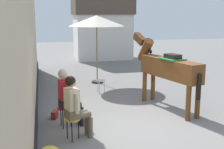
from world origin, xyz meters
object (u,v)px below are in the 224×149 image
at_px(saddled_horse_center, 167,68).
at_px(spare_stool_white, 100,82).
at_px(satchel_bag, 55,115).
at_px(cafe_parasol, 97,21).
at_px(seated_visitor_near, 75,104).
at_px(seated_visitor_far, 67,95).

distance_m(saddled_horse_center, spare_stool_white, 2.59).
height_order(saddled_horse_center, satchel_bag, saddled_horse_center).
bearing_deg(spare_stool_white, cafe_parasol, 83.25).
bearing_deg(seated_visitor_near, satchel_bag, 104.48).
height_order(seated_visitor_far, satchel_bag, seated_visitor_far).
xyz_separation_m(saddled_horse_center, cafe_parasol, (-1.30, 3.59, 1.20)).
relative_size(seated_visitor_far, satchel_bag, 4.96).
bearing_deg(spare_stool_white, seated_visitor_near, -109.37).
xyz_separation_m(seated_visitor_near, cafe_parasol, (1.45, 5.18, 1.59)).
height_order(seated_visitor_near, saddled_horse_center, saddled_horse_center).
height_order(cafe_parasol, spare_stool_white, cafe_parasol).
xyz_separation_m(seated_visitor_far, saddled_horse_center, (2.84, 0.82, 0.38)).
height_order(seated_visitor_far, spare_stool_white, seated_visitor_far).
bearing_deg(cafe_parasol, seated_visitor_far, -109.27).
height_order(seated_visitor_near, seated_visitor_far, same).
distance_m(seated_visitor_near, saddled_horse_center, 3.20).
relative_size(seated_visitor_near, satchel_bag, 4.96).
xyz_separation_m(cafe_parasol, satchel_bag, (-1.82, -3.76, -2.26)).
bearing_deg(saddled_horse_center, satchel_bag, -176.78).
relative_size(saddled_horse_center, satchel_bag, 10.49).
xyz_separation_m(spare_stool_white, satchel_bag, (-1.63, -2.16, -0.30)).
bearing_deg(satchel_bag, saddled_horse_center, 112.11).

